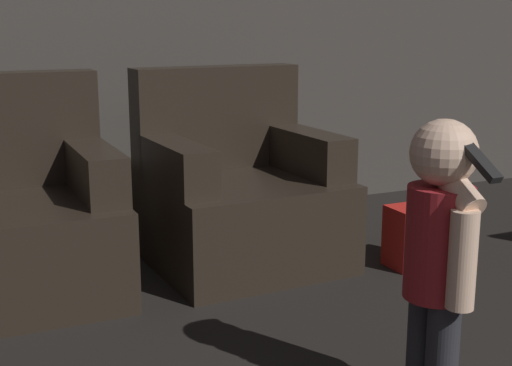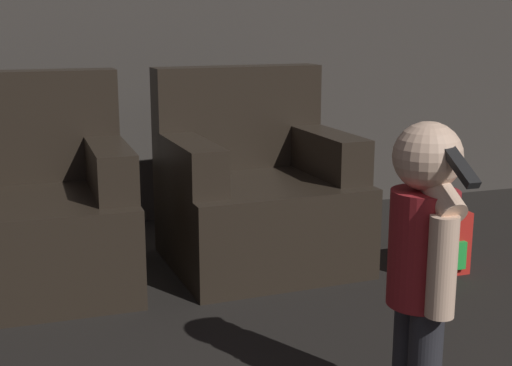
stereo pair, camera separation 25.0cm
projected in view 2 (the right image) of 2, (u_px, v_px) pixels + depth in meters
armchair_left at (30, 213)px, 3.01m from camera, size 0.82×0.77×0.90m
armchair_right at (256, 195)px, 3.32m from camera, size 0.86×0.81×0.90m
person_toddler at (424, 249)px, 1.95m from camera, size 0.19×0.34×0.86m
toy_backpack at (436, 242)px, 3.21m from camera, size 0.26×0.20×0.28m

